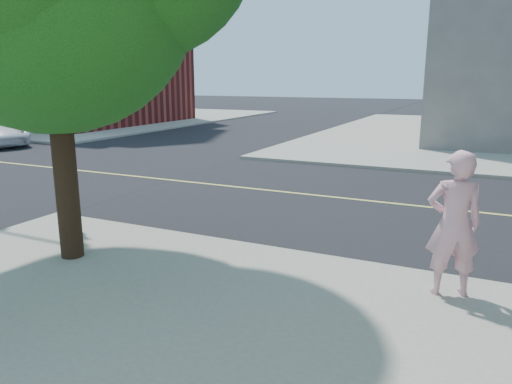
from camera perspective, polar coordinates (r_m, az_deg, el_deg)
The scene contains 5 objects.
ground at distance 11.17m, azimuth -18.72°, elevation -3.46°, with size 140.00×140.00×0.00m, color black.
road_ew at distance 14.61m, azimuth -6.48°, elevation 1.01°, with size 140.00×9.00×0.01m, color black.
sidewalk_nw at distance 42.33m, azimuth -21.20°, elevation 8.21°, with size 26.00×25.00×0.12m, color gray.
church at distance 37.86m, azimuth -22.83°, elevation 18.43°, with size 15.20×12.00×14.40m.
man_on_phone at distance 7.14m, azimuth 22.11°, elevation -3.48°, with size 0.74×0.49×2.03m, color #E3A5B4.
Camera 1 is at (7.57, -7.62, 3.06)m, focal length 34.23 mm.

